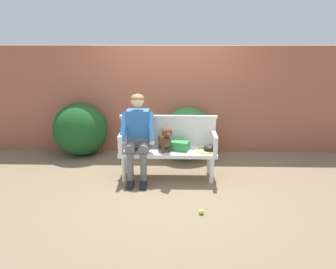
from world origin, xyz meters
TOP-DOWN VIEW (x-y plane):
  - ground_plane at (0.00, 0.00)m, footprint 40.00×40.00m
  - brick_garden_fence at (0.00, 1.36)m, footprint 8.00×0.30m
  - hedge_bush_far_left at (0.21, 1.02)m, footprint 0.82×0.79m
  - hedge_bush_far_right at (-1.67, 0.98)m, footprint 1.00×0.87m
  - hedge_bush_mid_left at (0.34, 1.00)m, footprint 0.91×0.73m
  - hedge_bush_mid_right at (0.30, 0.97)m, footprint 1.02×0.95m
  - garden_bench at (0.00, 0.00)m, footprint 1.51×0.48m
  - bench_backrest at (0.00, 0.21)m, footprint 1.55×0.06m
  - bench_armrest_left_end at (-0.71, -0.09)m, footprint 0.06×0.48m
  - bench_armrest_right_end at (0.71, -0.09)m, footprint 0.06×0.48m
  - person_seated at (-0.46, -0.01)m, footprint 0.56×0.64m
  - dog_on_bench at (-0.04, -0.07)m, footprint 0.28×0.41m
  - tennis_racket at (0.59, -0.02)m, footprint 0.38×0.58m
  - baseball_glove at (0.66, -0.03)m, footprint 0.24×0.20m
  - sports_bag at (0.18, 0.01)m, footprint 0.32×0.27m
  - tennis_ball at (0.46, -1.08)m, footprint 0.07×0.07m

SIDE VIEW (x-z plane):
  - ground_plane at x=0.00m, z-range 0.00..0.00m
  - tennis_ball at x=0.46m, z-range 0.00..0.07m
  - hedge_bush_far_left at x=0.21m, z-range 0.00..0.58m
  - hedge_bush_mid_right at x=0.30m, z-range 0.00..0.79m
  - garden_bench at x=0.00m, z-range 0.17..0.65m
  - hedge_bush_mid_left at x=0.34m, z-range 0.00..0.92m
  - tennis_racket at x=0.59m, z-range 0.47..0.50m
  - hedge_bush_far_right at x=-1.67m, z-range 0.00..0.99m
  - baseball_glove at x=0.66m, z-range 0.48..0.57m
  - sports_bag at x=0.18m, z-range 0.48..0.62m
  - bench_armrest_left_end at x=-0.71m, z-range 0.54..0.82m
  - bench_armrest_right_end at x=0.71m, z-range 0.54..0.82m
  - dog_on_bench at x=-0.04m, z-range 0.48..0.89m
  - bench_backrest at x=0.00m, z-range 0.48..0.98m
  - person_seated at x=-0.46m, z-range 0.07..1.42m
  - brick_garden_fence at x=0.00m, z-range 0.00..2.01m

